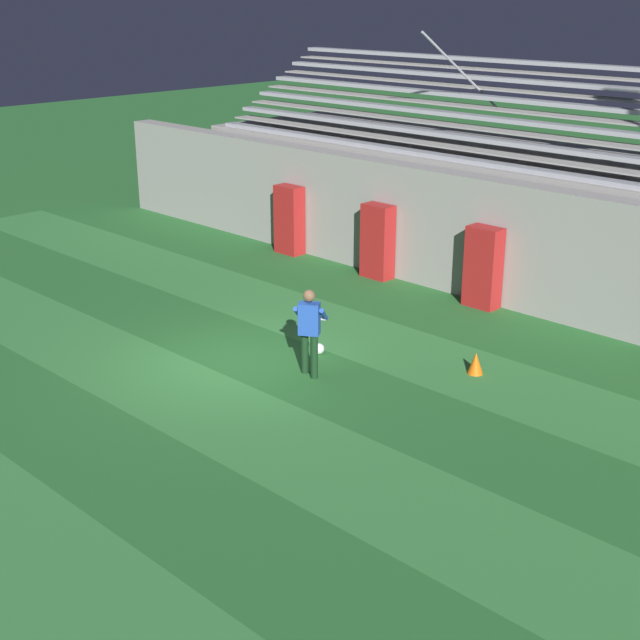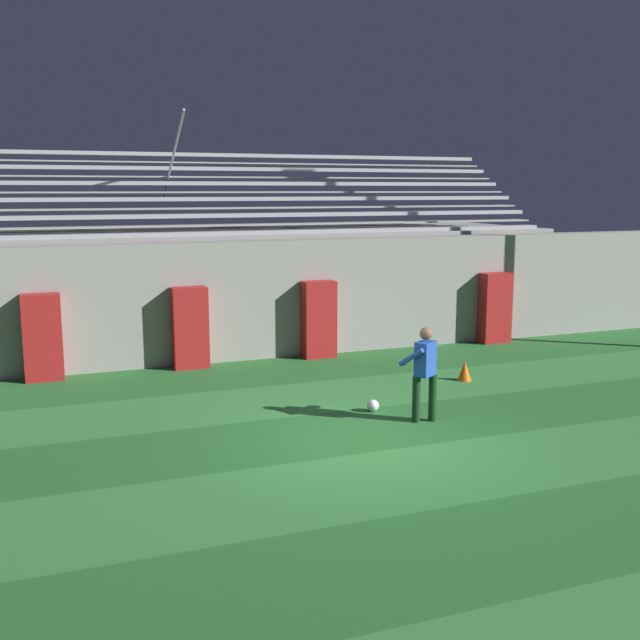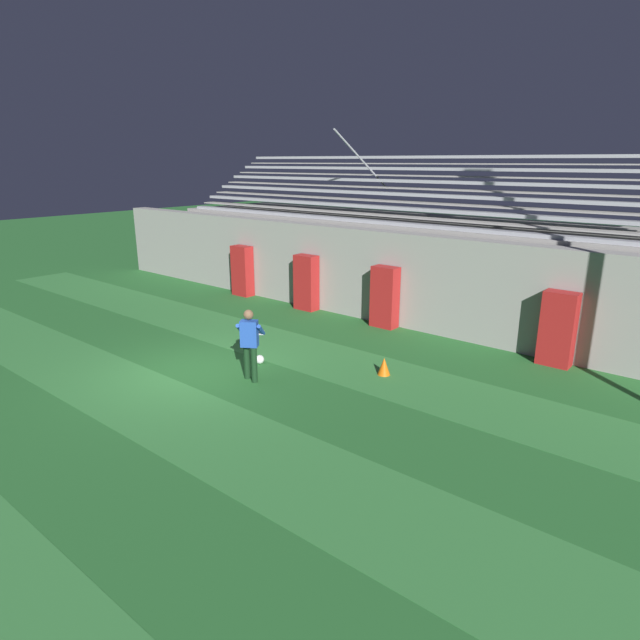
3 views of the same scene
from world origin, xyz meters
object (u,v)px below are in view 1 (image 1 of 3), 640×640
Objects in this scene: padding_pillar_gate_right at (483,267)px; padding_pillar_far_left at (289,220)px; soccer_ball at (319,349)px; goalkeeper at (309,327)px; padding_pillar_gate_left at (378,241)px; traffic_cone at (476,363)px.

padding_pillar_far_left is at bearing 180.00° from padding_pillar_gate_right.
goalkeeper is at bearing -55.37° from soccer_ball.
goalkeeper is 1.32m from soccer_ball.
padding_pillar_gate_right is at bearing 88.94° from goalkeeper.
padding_pillar_far_left is at bearing 180.00° from padding_pillar_gate_left.
padding_pillar_gate_left is 1.10× the size of goalkeeper.
padding_pillar_gate_right is 6.23m from padding_pillar_far_left.
padding_pillar_far_left is at bearing 138.58° from goalkeeper.
soccer_ball is at bearing -98.44° from padding_pillar_gate_right.
goalkeeper is at bearing -41.42° from padding_pillar_far_left.
padding_pillar_gate_right is 8.37× the size of soccer_ball.
padding_pillar_gate_left and padding_pillar_far_left have the same top height.
padding_pillar_far_left reaches higher than soccer_ball.
padding_pillar_gate_left is 6.18m from goalkeeper.
padding_pillar_gate_left is 1.00× the size of padding_pillar_far_left.
padding_pillar_gate_right is at bearing 81.56° from soccer_ball.
soccer_ball is at bearing -39.46° from padding_pillar_far_left.
padding_pillar_gate_right is (3.10, 0.00, 0.00)m from padding_pillar_gate_left.
padding_pillar_gate_right is 1.10× the size of goalkeeper.
padding_pillar_gate_left is at bearing 180.00° from padding_pillar_gate_right.
traffic_cone is at bearing -57.04° from padding_pillar_gate_right.
padding_pillar_gate_left is 5.23m from soccer_ball.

